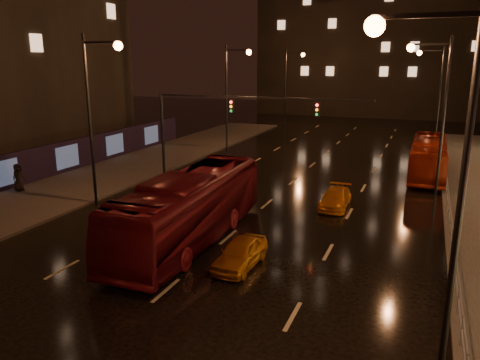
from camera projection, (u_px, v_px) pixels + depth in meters
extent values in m
plane|color=black|center=(285.00, 188.00, 32.21)|extent=(140.00, 140.00, 0.00)
cube|color=#38332D|center=(79.00, 186.00, 32.57)|extent=(7.00, 70.00, 0.15)
cube|color=black|center=(1.00, 174.00, 30.92)|extent=(0.30, 46.00, 2.50)
cylinder|color=black|center=(163.00, 135.00, 34.91)|extent=(0.22, 0.22, 6.20)
cube|color=black|center=(259.00, 98.00, 31.43)|extent=(15.20, 0.14, 0.14)
cube|color=black|center=(232.00, 106.00, 32.31)|extent=(0.32, 0.18, 0.95)
cube|color=black|center=(317.00, 110.00, 30.15)|extent=(0.32, 0.18, 0.95)
sphere|color=#FF1E19|center=(231.00, 102.00, 32.13)|extent=(0.18, 0.18, 0.18)
cylinder|color=black|center=(460.00, 209.00, 11.33)|extent=(0.18, 0.18, 10.00)
cube|color=black|center=(425.00, 15.00, 10.65)|extent=(2.40, 0.12, 0.12)
sphere|color=orange|center=(375.00, 26.00, 11.10)|extent=(0.50, 0.50, 0.50)
cylinder|color=#99999E|center=(441.00, 137.00, 49.96)|extent=(0.04, 0.04, 1.00)
cube|color=#99999E|center=(449.00, 196.00, 26.46)|extent=(0.05, 56.00, 0.05)
cube|color=#99999E|center=(448.00, 202.00, 26.56)|extent=(0.05, 56.00, 0.05)
imported|color=#5A0C15|center=(190.00, 208.00, 22.39)|extent=(3.16, 12.15, 3.36)
imported|color=maroon|center=(428.00, 157.00, 35.25)|extent=(2.50, 10.42, 2.90)
imported|color=#C66F12|center=(240.00, 253.00, 19.77)|extent=(1.54, 3.59, 1.21)
imported|color=orange|center=(335.00, 198.00, 27.87)|extent=(1.64, 3.86, 1.11)
imported|color=black|center=(18.00, 177.00, 30.75)|extent=(0.60, 0.91, 1.83)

